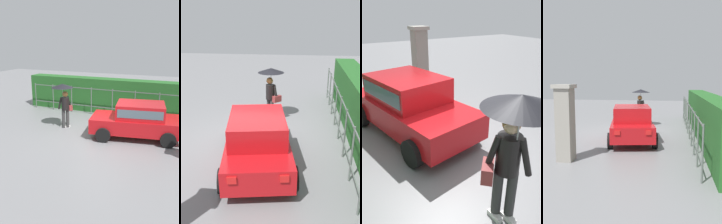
% 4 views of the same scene
% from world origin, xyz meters
% --- Properties ---
extents(ground_plane, '(40.00, 40.00, 0.00)m').
position_xyz_m(ground_plane, '(0.00, 0.00, 0.00)').
color(ground_plane, slate).
extents(car, '(3.94, 2.38, 1.48)m').
position_xyz_m(car, '(1.60, 0.53, 0.80)').
color(car, '#B71116').
rests_on(car, ground).
extents(pedestrian, '(1.01, 1.01, 2.05)m').
position_xyz_m(pedestrian, '(-1.82, 0.48, 1.51)').
color(pedestrian, '#333333').
rests_on(pedestrian, ground).
extents(fence_section, '(10.88, 0.05, 1.50)m').
position_xyz_m(fence_section, '(0.31, 2.95, 0.83)').
color(fence_section, '#59605B').
rests_on(fence_section, ground).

